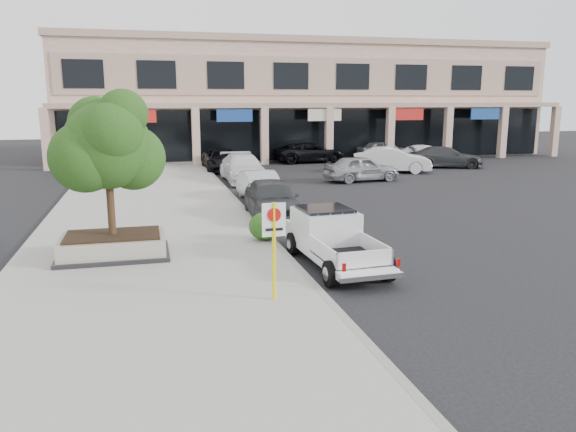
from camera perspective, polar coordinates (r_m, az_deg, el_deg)
The scene contains 19 objects.
ground at distance 15.52m, azimuth 7.35°, elevation -6.08°, with size 120.00×120.00×0.00m, color black.
sidewalk at distance 20.26m, azimuth -13.79°, elevation -1.87°, with size 8.00×52.00×0.15m, color gray.
curb at distance 20.64m, azimuth -2.77°, elevation -1.28°, with size 0.20×52.00×0.15m, color gray.
strip_mall at distance 49.53m, azimuth 1.68°, elevation 11.78°, with size 40.55×12.43×9.50m.
planter at distance 17.48m, azimuth -17.31°, elevation -2.87°, with size 3.20×2.20×0.68m.
planter_tree at distance 17.15m, azimuth -17.44°, elevation 6.82°, with size 2.90×2.55×4.00m.
no_parking_sign at distance 12.83m, azimuth -1.43°, elevation -2.21°, with size 0.55×0.09×2.30m.
hedge at distance 18.58m, azimuth -2.32°, elevation -1.04°, with size 1.10×0.99×0.94m, color #214814.
pickup_truck at distance 16.13m, azimuth 4.90°, elevation -2.44°, with size 1.84×4.97×1.57m, color white, non-canonical shape.
curb_car_a at distance 22.46m, azimuth -1.62°, elevation 1.72°, with size 1.92×4.78×1.63m, color #2F3234.
curb_car_b at distance 26.52m, azimuth -2.78°, elevation 3.02°, with size 1.49×4.28×1.41m, color #AFB3B8.
curb_car_c at distance 32.97m, azimuth -4.58°, elevation 4.87°, with size 2.23×5.49×1.59m, color silver.
curb_car_d at distance 38.28m, azimuth -6.62°, elevation 5.70°, with size 2.45×5.30×1.47m, color black.
lot_car_a at distance 33.33m, azimuth 7.46°, elevation 4.82°, with size 1.79×4.45×1.52m, color #989A9F.
lot_car_b at distance 37.66m, azimuth 10.51°, elevation 5.62°, with size 1.75×5.01×1.65m, color silver.
lot_car_c at distance 41.40m, azimuth 15.76°, elevation 5.79°, with size 2.07×5.08×1.47m, color #303335.
lot_car_d at distance 43.16m, azimuth 2.28°, elevation 6.48°, with size 2.52×5.47×1.52m, color black.
lot_car_e at distance 45.62m, azimuth 9.81°, elevation 6.62°, with size 1.83×4.54×1.55m, color #98999F.
lot_car_f at distance 42.51m, azimuth 14.07°, elevation 6.00°, with size 1.53×4.38×1.44m, color silver.
Camera 1 is at (-5.50, -13.72, 4.73)m, focal length 35.00 mm.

